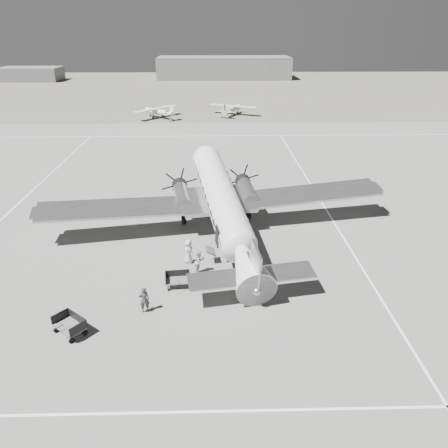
# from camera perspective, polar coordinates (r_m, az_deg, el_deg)

# --- Properties ---
(ground) EXTENTS (260.00, 260.00, 0.00)m
(ground) POSITION_cam_1_polar(r_m,az_deg,el_deg) (32.81, -3.49, -4.81)
(ground) COLOR slate
(ground) RESTS_ON ground
(taxi_line_near) EXTENTS (60.00, 0.15, 0.01)m
(taxi_line_near) POSITION_cam_1_polar(r_m,az_deg,el_deg) (21.75, -4.69, -23.27)
(taxi_line_near) COLOR white
(taxi_line_near) RESTS_ON ground
(taxi_line_right) EXTENTS (0.15, 80.00, 0.01)m
(taxi_line_right) POSITION_cam_1_polar(r_m,az_deg,el_deg) (34.49, 16.91, -4.36)
(taxi_line_right) COLOR white
(taxi_line_right) RESTS_ON ground
(taxi_line_left) EXTENTS (0.15, 60.00, 0.01)m
(taxi_line_left) POSITION_cam_1_polar(r_m,az_deg,el_deg) (46.00, -26.11, 1.54)
(taxi_line_left) COLOR white
(taxi_line_left) RESTS_ON ground
(taxi_line_horizon) EXTENTS (90.00, 0.15, 0.01)m
(taxi_line_horizon) POSITION_cam_1_polar(r_m,az_deg,el_deg) (70.42, -2.50, 11.43)
(taxi_line_horizon) COLOR white
(taxi_line_horizon) RESTS_ON ground
(grass_infield) EXTENTS (260.00, 90.00, 0.01)m
(grass_infield) POSITION_cam_1_polar(r_m,az_deg,el_deg) (124.59, -2.13, 17.23)
(grass_infield) COLOR #58554A
(grass_infield) RESTS_ON ground
(hangar_main) EXTENTS (42.00, 14.00, 6.60)m
(hangar_main) POSITION_cam_1_polar(r_m,az_deg,el_deg) (149.14, -0.02, 19.75)
(hangar_main) COLOR slate
(hangar_main) RESTS_ON ground
(shed_secondary) EXTENTS (18.00, 10.00, 4.00)m
(shed_secondary) POSITION_cam_1_polar(r_m,az_deg,el_deg) (154.82, -23.93, 17.47)
(shed_secondary) COLOR #585858
(shed_secondary) RESTS_ON ground
(dc3_airliner) EXTENTS (33.17, 25.81, 5.70)m
(dc3_airliner) POSITION_cam_1_polar(r_m,az_deg,el_deg) (34.93, -0.08, 2.34)
(dc3_airliner) COLOR #B4B4B6
(dc3_airliner) RESTS_ON ground
(light_plane_left) EXTENTS (12.62, 12.78, 2.06)m
(light_plane_left) POSITION_cam_1_polar(r_m,az_deg,el_deg) (85.06, -8.58, 14.20)
(light_plane_left) COLOR silver
(light_plane_left) RESTS_ON ground
(light_plane_right) EXTENTS (12.31, 11.44, 2.04)m
(light_plane_right) POSITION_cam_1_polar(r_m,az_deg,el_deg) (87.09, 1.09, 14.69)
(light_plane_right) COLOR silver
(light_plane_right) RESTS_ON ground
(baggage_cart_near) EXTENTS (1.87, 1.42, 0.99)m
(baggage_cart_near) POSITION_cam_1_polar(r_m,az_deg,el_deg) (29.66, -6.05, -7.28)
(baggage_cart_near) COLOR #585858
(baggage_cart_near) RESTS_ON ground
(baggage_cart_far) EXTENTS (2.36, 2.29, 1.09)m
(baggage_cart_far) POSITION_cam_1_polar(r_m,az_deg,el_deg) (26.86, -19.51, -12.43)
(baggage_cart_far) COLOR #585858
(baggage_cart_far) RESTS_ON ground
(ground_crew) EXTENTS (0.72, 0.57, 1.74)m
(ground_crew) POSITION_cam_1_polar(r_m,az_deg,el_deg) (27.34, -10.37, -9.69)
(ground_crew) COLOR #323232
(ground_crew) RESTS_ON ground
(ramp_agent) EXTENTS (0.93, 1.04, 1.77)m
(ramp_agent) POSITION_cam_1_polar(r_m,az_deg,el_deg) (30.88, -3.22, -4.94)
(ramp_agent) COLOR #B8B8B6
(ramp_agent) RESTS_ON ground
(passenger) EXTENTS (0.91, 1.08, 1.87)m
(passenger) POSITION_cam_1_polar(r_m,az_deg,el_deg) (32.18, -4.66, -3.58)
(passenger) COLOR silver
(passenger) RESTS_ON ground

